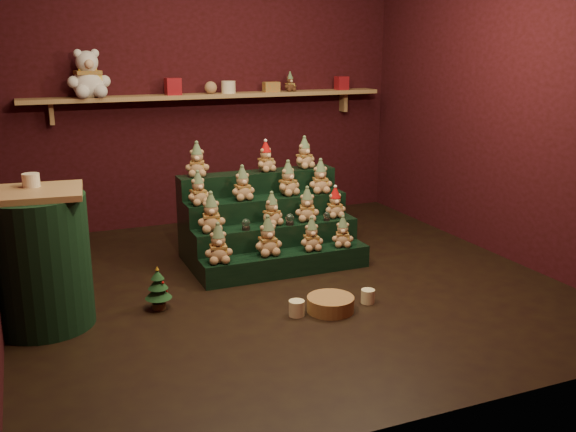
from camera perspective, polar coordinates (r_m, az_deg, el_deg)
name	(u,v)px	position (r m, az deg, el deg)	size (l,w,h in m)	color
ground	(284,282)	(5.02, -0.38, -5.92)	(4.00, 4.00, 0.00)	black
back_wall	(206,84)	(6.64, -7.27, 11.54)	(4.00, 0.10, 2.80)	black
front_wall	(461,138)	(2.92, 15.13, 6.69)	(4.00, 0.10, 2.80)	black
right_wall	(509,92)	(5.79, 19.03, 10.35)	(0.10, 4.00, 2.80)	black
back_shelf	(212,96)	(6.48, -6.81, 10.53)	(3.60, 0.26, 0.24)	#A28151
riser_tier_front	(286,263)	(5.16, -0.14, -4.23)	(1.40, 0.22, 0.18)	black
riser_tier_midfront	(276,245)	(5.33, -1.05, -2.59)	(1.40, 0.22, 0.36)	black
riser_tier_midback	(267,228)	(5.50, -1.90, -1.06)	(1.40, 0.22, 0.54)	black
riser_tier_back	(258,212)	(5.67, -2.70, 0.39)	(1.40, 0.22, 0.72)	black
teddy_0	(218,243)	(4.90, -6.22, -2.43)	(0.21, 0.19, 0.30)	tan
teddy_1	(268,236)	(5.05, -1.81, -1.78)	(0.22, 0.20, 0.31)	tan
teddy_2	(311,234)	(5.17, 2.10, -1.62)	(0.19, 0.17, 0.26)	tan
teddy_3	(343,232)	(5.28, 4.88, -1.39)	(0.18, 0.16, 0.25)	tan
teddy_4	(211,212)	(5.08, -6.85, 0.32)	(0.22, 0.20, 0.31)	tan
teddy_5	(272,209)	(5.22, -1.46, 0.62)	(0.19, 0.17, 0.27)	tan
teddy_6	(307,204)	(5.35, 1.71, 1.04)	(0.20, 0.18, 0.28)	tan
teddy_7	(335,202)	(5.48, 4.20, 1.21)	(0.18, 0.16, 0.26)	tan
teddy_8	(198,188)	(5.21, -8.00, 2.46)	(0.19, 0.17, 0.27)	tan
teddy_9	(242,183)	(5.33, -4.08, 2.93)	(0.20, 0.18, 0.28)	tan
teddy_10	(288,178)	(5.48, 0.00, 3.36)	(0.21, 0.19, 0.29)	tan
teddy_11	(320,176)	(5.58, 2.90, 3.53)	(0.20, 0.18, 0.29)	tan
teddy_12	(197,159)	(5.43, -8.09, 5.00)	(0.20, 0.18, 0.28)	tan
teddy_13	(266,157)	(5.59, -2.00, 5.29)	(0.18, 0.16, 0.26)	tan
teddy_14	(304,153)	(5.74, 1.46, 5.64)	(0.20, 0.18, 0.27)	tan
snow_globe_a	(246,224)	(5.12, -3.76, -0.73)	(0.07, 0.07, 0.09)	black
snow_globe_b	(290,219)	(5.25, 0.16, -0.28)	(0.07, 0.07, 0.09)	black
snow_globe_c	(327,216)	(5.38, 3.46, -0.01)	(0.06, 0.06, 0.08)	black
side_table	(40,260)	(4.43, -21.21, -3.66)	(0.64, 0.64, 0.91)	#A28151
table_ornament	(31,180)	(4.40, -21.88, 2.98)	(0.11, 0.11, 0.09)	beige
mini_christmas_tree	(158,288)	(4.57, -11.47, -6.32)	(0.19, 0.19, 0.32)	#412C17
mug_left	(297,308)	(4.41, 0.77, -8.20)	(0.11, 0.11, 0.11)	#F5EDB5
mug_right	(368,296)	(4.66, 7.11, -7.09)	(0.10, 0.10, 0.10)	#F5EDB5
wicker_basket	(331,304)	(4.50, 3.80, -7.81)	(0.33, 0.33, 0.10)	#A77343
white_bear	(87,67)	(6.21, -17.42, 12.50)	(0.39, 0.35, 0.54)	white
brown_bear	(290,82)	(6.71, 0.18, 11.82)	(0.14, 0.12, 0.19)	#4E2A1A
gift_tin_red_a	(173,86)	(6.35, -10.19, 11.27)	(0.14, 0.14, 0.16)	maroon
gift_tin_cream	(228,87)	(6.50, -5.32, 11.34)	(0.14, 0.14, 0.12)	beige
gift_tin_red_b	(342,83)	(6.98, 4.78, 11.69)	(0.12, 0.12, 0.14)	maroon
shelf_plush_ball	(211,88)	(6.44, -6.88, 11.27)	(0.12, 0.12, 0.12)	tan
scarf_gift_box	(271,87)	(6.65, -1.50, 11.40)	(0.16, 0.10, 0.10)	#C7541C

